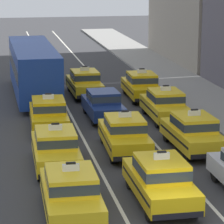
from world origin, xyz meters
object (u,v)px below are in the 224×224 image
object	(u,v)px
taxi_left_nearest	(71,192)
sedan_center_third	(103,104)
taxi_right_second	(193,132)
taxi_center_nearest	(160,179)
taxi_left_third	(49,114)
taxi_right_fourth	(141,85)
taxi_left_second	(56,148)
taxi_right_third	(165,104)
bus_left_fourth	(33,68)
taxi_center_second	(125,134)
taxi_center_fourth	(85,82)

from	to	relation	value
taxi_left_nearest	sedan_center_third	distance (m)	13.40
sedan_center_third	taxi_right_second	distance (m)	7.13
taxi_left_nearest	taxi_center_nearest	xyz separation A→B (m)	(3.26, 0.64, 0.00)
taxi_left_third	taxi_right_fourth	size ratio (longest dim) A/B	1.00
taxi_left_second	taxi_center_nearest	xyz separation A→B (m)	(3.25, -4.54, 0.00)
sedan_center_third	taxi_right_third	world-z (taller)	taxi_right_third
bus_left_fourth	taxi_center_second	xyz separation A→B (m)	(3.18, -12.96, -0.94)
taxi_right_fourth	taxi_center_second	bearing A→B (deg)	-107.35
taxi_center_second	sedan_center_third	xyz separation A→B (m)	(0.12, 6.19, -0.03)
bus_left_fourth	taxi_right_third	size ratio (longest dim) A/B	2.45
taxi_left_second	taxi_right_third	xyz separation A→B (m)	(6.61, 6.90, 0.00)
taxi_right_fourth	taxi_right_third	bearing A→B (deg)	-90.06
taxi_right_fourth	taxi_left_nearest	bearing A→B (deg)	-110.71
taxi_center_nearest	taxi_center_fourth	bearing A→B (deg)	89.94
sedan_center_third	taxi_center_fourth	distance (m)	6.13
taxi_left_nearest	taxi_left_second	bearing A→B (deg)	89.85
taxi_center_second	taxi_center_fourth	distance (m)	12.32
taxi_left_third	sedan_center_third	distance (m)	3.62
taxi_left_third	taxi_center_nearest	world-z (taller)	same
taxi_left_second	taxi_left_third	bearing A→B (deg)	87.61
taxi_left_third	taxi_left_nearest	bearing A→B (deg)	-91.35
taxi_left_nearest	taxi_left_third	xyz separation A→B (m)	(0.26, 11.15, 0.00)
taxi_center_nearest	taxi_left_nearest	bearing A→B (deg)	-168.97
taxi_center_fourth	taxi_center_second	bearing A→B (deg)	-90.06
taxi_left_nearest	taxi_center_fourth	size ratio (longest dim) A/B	1.00
taxi_left_third	taxi_center_second	distance (m)	5.31
bus_left_fourth	taxi_center_nearest	distance (m)	19.38
taxi_center_fourth	taxi_right_fourth	world-z (taller)	same
sedan_center_third	taxi_center_nearest	bearing A→B (deg)	-90.61
taxi_left_third	taxi_right_second	world-z (taller)	same
bus_left_fourth	taxi_center_fourth	distance (m)	3.39
taxi_left_nearest	bus_left_fourth	bearing A→B (deg)	89.73
taxi_left_third	taxi_right_third	world-z (taller)	same
taxi_left_third	taxi_right_fourth	bearing A→B (deg)	45.08
taxi_left_nearest	taxi_left_third	distance (m)	11.16
bus_left_fourth	taxi_right_fourth	size ratio (longest dim) A/B	2.44
taxi_left_second	taxi_right_fourth	size ratio (longest dim) A/B	1.00
taxi_center_second	taxi_right_fourth	bearing A→B (deg)	72.65
taxi_left_second	taxi_center_nearest	bearing A→B (deg)	-54.42
taxi_left_second	bus_left_fourth	bearing A→B (deg)	89.69
bus_left_fourth	taxi_left_third	bearing A→B (deg)	-88.85
taxi_right_third	taxi_right_fourth	bearing A→B (deg)	89.94
taxi_left_third	taxi_right_second	size ratio (longest dim) A/B	1.00
taxi_center_second	sedan_center_third	distance (m)	6.19
taxi_center_fourth	taxi_right_fourth	xyz separation A→B (m)	(3.35, -1.56, 0.00)
taxi_left_third	taxi_right_third	size ratio (longest dim) A/B	1.00
bus_left_fourth	taxi_left_second	bearing A→B (deg)	-90.31
taxi_right_fourth	taxi_center_fourth	bearing A→B (deg)	155.04
sedan_center_third	taxi_left_nearest	bearing A→B (deg)	-104.66
taxi_right_third	taxi_left_nearest	bearing A→B (deg)	-118.74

